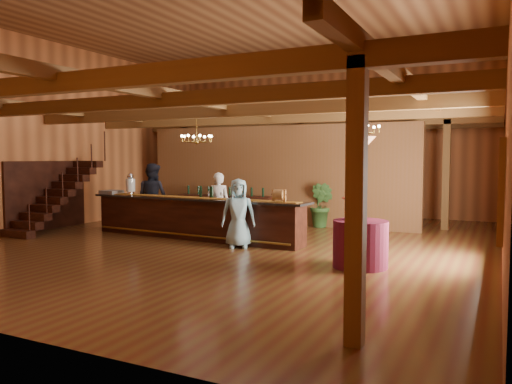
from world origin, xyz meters
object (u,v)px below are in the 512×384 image
at_px(raffle_drum, 279,195).
at_px(floor_plant, 322,205).
at_px(round_table, 360,244).
at_px(beverage_dispenser, 130,184).
at_px(backbar_shelf, 224,209).
at_px(bartender, 219,204).
at_px(guest, 238,213).
at_px(pendant_lamp, 362,142).
at_px(chandelier_right, 363,129).
at_px(chandelier_left, 197,138).
at_px(staff_second, 153,197).
at_px(tasting_bar, 194,218).

distance_m(raffle_drum, floor_plant, 3.64).
xyz_separation_m(raffle_drum, round_table, (2.26, -1.27, -0.79)).
relative_size(beverage_dispenser, backbar_shelf, 0.19).
xyz_separation_m(backbar_shelf, bartender, (1.18, -2.38, 0.41)).
bearing_deg(guest, pendant_lamp, -40.95).
bearing_deg(chandelier_right, chandelier_left, -167.31).
relative_size(chandelier_right, bartender, 0.47).
distance_m(raffle_drum, pendant_lamp, 2.84).
bearing_deg(round_table, raffle_drum, 150.59).
relative_size(raffle_drum, chandelier_left, 0.43).
bearing_deg(pendant_lamp, guest, 165.42).
relative_size(round_table, guest, 0.65).
relative_size(beverage_dispenser, staff_second, 0.31).
bearing_deg(backbar_shelf, chandelier_left, -77.72).
height_order(staff_second, guest, staff_second).
relative_size(round_table, bartender, 0.61).
xyz_separation_m(staff_second, floor_plant, (4.20, 2.69, -0.29)).
height_order(chandelier_right, pendant_lamp, same).
distance_m(chandelier_right, guest, 3.55).
distance_m(beverage_dispenser, floor_plant, 5.62).
bearing_deg(beverage_dispenser, chandelier_right, 6.37).
xyz_separation_m(tasting_bar, raffle_drum, (2.48, -0.20, 0.70)).
bearing_deg(guest, floor_plant, 54.47).
height_order(beverage_dispenser, pendant_lamp, pendant_lamp).
bearing_deg(staff_second, backbar_shelf, -111.18).
distance_m(staff_second, floor_plant, 5.00).
relative_size(beverage_dispenser, bartender, 0.35).
relative_size(backbar_shelf, guest, 1.95).
distance_m(beverage_dispenser, backbar_shelf, 3.32).
bearing_deg(staff_second, tasting_bar, 162.03).
relative_size(bartender, staff_second, 0.88).
xyz_separation_m(pendant_lamp, guest, (-3.08, 0.80, -1.59)).
relative_size(chandelier_left, bartender, 0.47).
bearing_deg(backbar_shelf, raffle_drum, -49.27).
xyz_separation_m(tasting_bar, staff_second, (-1.89, 0.69, 0.43)).
height_order(beverage_dispenser, backbar_shelf, beverage_dispenser).
distance_m(beverage_dispenser, chandelier_right, 6.61).
distance_m(tasting_bar, bartender, 0.82).
relative_size(raffle_drum, round_table, 0.32).
relative_size(tasting_bar, chandelier_right, 8.03).
bearing_deg(pendant_lamp, backbar_shelf, 140.97).
bearing_deg(chandelier_right, pendant_lamp, -76.15).
xyz_separation_m(chandelier_left, chandelier_right, (4.06, 0.91, 0.18)).
xyz_separation_m(beverage_dispenser, bartender, (2.59, 0.49, -0.50)).
xyz_separation_m(chandelier_left, staff_second, (-1.98, 0.70, -1.63)).
xyz_separation_m(raffle_drum, guest, (-0.83, -0.47, -0.43)).
relative_size(raffle_drum, bartender, 0.20).
distance_m(tasting_bar, backbar_shelf, 3.18).
bearing_deg(guest, raffle_drum, 3.22).
bearing_deg(guest, backbar_shelf, 97.58).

